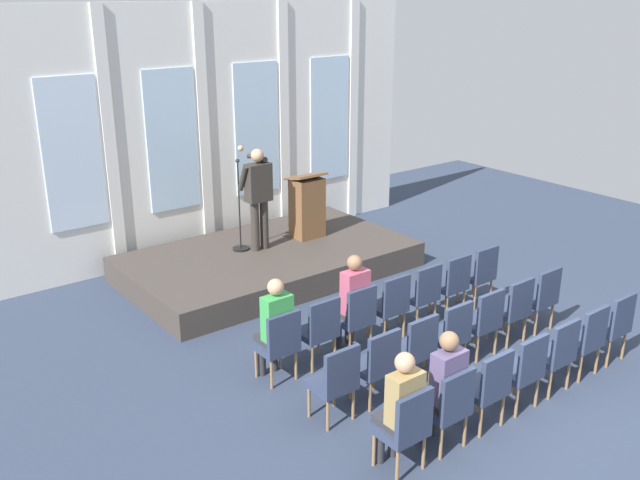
% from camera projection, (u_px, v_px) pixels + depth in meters
% --- Properties ---
extents(ground_plane, '(17.65, 17.65, 0.00)m').
position_uv_depth(ground_plane, '(517.00, 407.00, 8.15)').
color(ground_plane, '#2D384C').
extents(rear_partition, '(8.50, 0.14, 4.36)m').
position_uv_depth(rear_partition, '(216.00, 131.00, 12.49)').
color(rear_partition, silver).
rests_on(rear_partition, ground).
extents(stage_platform, '(4.68, 2.70, 0.42)m').
position_uv_depth(stage_platform, '(269.00, 261.00, 11.91)').
color(stage_platform, '#3F3833').
rests_on(stage_platform, ground).
extents(speaker, '(0.51, 0.69, 1.71)m').
position_uv_depth(speaker, '(258.00, 192.00, 11.55)').
color(speaker, '#332D28').
rests_on(speaker, stage_platform).
extents(mic_stand, '(0.28, 0.28, 1.55)m').
position_uv_depth(mic_stand, '(240.00, 230.00, 11.74)').
color(mic_stand, black).
rests_on(mic_stand, stage_platform).
extents(lectern, '(0.60, 0.48, 1.16)m').
position_uv_depth(lectern, '(307.00, 206.00, 12.29)').
color(lectern, brown).
rests_on(lectern, stage_platform).
extents(chair_r0_c0, '(0.46, 0.44, 0.94)m').
position_uv_depth(chair_r0_c0, '(279.00, 342.00, 8.52)').
color(chair_r0_c0, olive).
rests_on(chair_r0_c0, ground).
extents(audience_r0_c0, '(0.36, 0.39, 1.34)m').
position_uv_depth(audience_r0_c0, '(275.00, 324.00, 8.51)').
color(audience_r0_c0, '#2D2D33').
rests_on(audience_r0_c0, ground).
extents(chair_r0_c1, '(0.46, 0.44, 0.94)m').
position_uv_depth(chair_r0_c1, '(319.00, 328.00, 8.87)').
color(chair_r0_c1, olive).
rests_on(chair_r0_c1, ground).
extents(chair_r0_c2, '(0.46, 0.44, 0.94)m').
position_uv_depth(chair_r0_c2, '(356.00, 315.00, 9.22)').
color(chair_r0_c2, olive).
rests_on(chair_r0_c2, ground).
extents(audience_r0_c2, '(0.36, 0.39, 1.35)m').
position_uv_depth(audience_r0_c2, '(352.00, 298.00, 9.21)').
color(audience_r0_c2, '#2D2D33').
rests_on(audience_r0_c2, ground).
extents(chair_r0_c3, '(0.46, 0.44, 0.94)m').
position_uv_depth(chair_r0_c3, '(390.00, 303.00, 9.57)').
color(chair_r0_c3, olive).
rests_on(chair_r0_c3, ground).
extents(chair_r0_c4, '(0.46, 0.44, 0.94)m').
position_uv_depth(chair_r0_c4, '(422.00, 292.00, 9.92)').
color(chair_r0_c4, olive).
rests_on(chair_r0_c4, ground).
extents(chair_r0_c5, '(0.46, 0.44, 0.94)m').
position_uv_depth(chair_r0_c5, '(452.00, 281.00, 10.27)').
color(chair_r0_c5, olive).
rests_on(chair_r0_c5, ground).
extents(chair_r0_c6, '(0.46, 0.44, 0.94)m').
position_uv_depth(chair_r0_c6, '(480.00, 272.00, 10.62)').
color(chair_r0_c6, olive).
rests_on(chair_r0_c6, ground).
extents(chair_r1_c0, '(0.46, 0.44, 0.94)m').
position_uv_depth(chair_r1_c0, '(336.00, 379.00, 7.71)').
color(chair_r1_c0, olive).
rests_on(chair_r1_c0, ground).
extents(chair_r1_c1, '(0.46, 0.44, 0.94)m').
position_uv_depth(chair_r1_c1, '(377.00, 362.00, 8.06)').
color(chair_r1_c1, olive).
rests_on(chair_r1_c1, ground).
extents(chair_r1_c2, '(0.46, 0.44, 0.94)m').
position_uv_depth(chair_r1_c2, '(415.00, 346.00, 8.41)').
color(chair_r1_c2, olive).
rests_on(chair_r1_c2, ground).
extents(chair_r1_c3, '(0.46, 0.44, 0.94)m').
position_uv_depth(chair_r1_c3, '(450.00, 332.00, 8.76)').
color(chair_r1_c3, olive).
rests_on(chair_r1_c3, ground).
extents(chair_r1_c4, '(0.46, 0.44, 0.94)m').
position_uv_depth(chair_r1_c4, '(483.00, 319.00, 9.11)').
color(chair_r1_c4, olive).
rests_on(chair_r1_c4, ground).
extents(chair_r1_c5, '(0.46, 0.44, 0.94)m').
position_uv_depth(chair_r1_c5, '(513.00, 307.00, 9.46)').
color(chair_r1_c5, olive).
rests_on(chair_r1_c5, ground).
extents(chair_r1_c6, '(0.46, 0.44, 0.94)m').
position_uv_depth(chair_r1_c6, '(541.00, 295.00, 9.81)').
color(chair_r1_c6, olive).
rests_on(chair_r1_c6, ground).
extents(chair_r2_c0, '(0.46, 0.44, 0.94)m').
position_uv_depth(chair_r2_c0, '(406.00, 425.00, 6.89)').
color(chair_r2_c0, olive).
rests_on(chair_r2_c0, ground).
extents(audience_r2_c0, '(0.36, 0.39, 1.31)m').
position_uv_depth(audience_r2_c0, '(400.00, 405.00, 6.89)').
color(audience_r2_c0, '#2D2D33').
rests_on(audience_r2_c0, ground).
extents(chair_r2_c1, '(0.46, 0.44, 0.94)m').
position_uv_depth(chair_r2_c1, '(448.00, 404.00, 7.25)').
color(chair_r2_c1, olive).
rests_on(chair_r2_c1, ground).
extents(audience_r2_c1, '(0.36, 0.39, 1.34)m').
position_uv_depth(audience_r2_c1, '(444.00, 383.00, 7.23)').
color(audience_r2_c1, '#2D2D33').
rests_on(audience_r2_c1, ground).
extents(chair_r2_c2, '(0.46, 0.44, 0.94)m').
position_uv_depth(chair_r2_c2, '(487.00, 385.00, 7.60)').
color(chair_r2_c2, olive).
rests_on(chair_r2_c2, ground).
extents(chair_r2_c3, '(0.46, 0.44, 0.94)m').
position_uv_depth(chair_r2_c3, '(523.00, 367.00, 7.95)').
color(chair_r2_c3, olive).
rests_on(chair_r2_c3, ground).
extents(chair_r2_c4, '(0.46, 0.44, 0.94)m').
position_uv_depth(chair_r2_c4, '(555.00, 351.00, 8.30)').
color(chair_r2_c4, olive).
rests_on(chair_r2_c4, ground).
extents(chair_r2_c5, '(0.46, 0.44, 0.94)m').
position_uv_depth(chair_r2_c5, '(585.00, 337.00, 8.65)').
color(chair_r2_c5, olive).
rests_on(chair_r2_c5, ground).
extents(chair_r2_c6, '(0.46, 0.44, 0.94)m').
position_uv_depth(chair_r2_c6, '(613.00, 323.00, 9.00)').
color(chair_r2_c6, olive).
rests_on(chair_r2_c6, ground).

